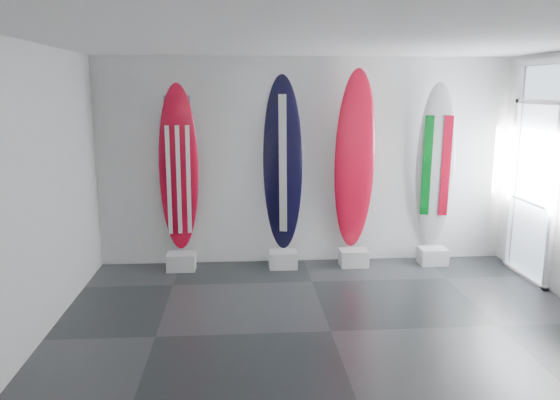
{
  "coord_description": "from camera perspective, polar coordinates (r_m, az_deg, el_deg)",
  "views": [
    {
      "loc": [
        -0.93,
        -5.39,
        2.53
      ],
      "look_at": [
        -0.44,
        1.4,
        1.16
      ],
      "focal_mm": 35.06,
      "sensor_mm": 36.0,
      "label": 1
    }
  ],
  "objects": [
    {
      "name": "display_block_swiss",
      "position": [
        8.11,
        7.68,
        -6.0
      ],
      "size": [
        0.4,
        0.3,
        0.24
      ],
      "primitive_type": "cube",
      "color": "silver",
      "rests_on": "floor"
    },
    {
      "name": "surfboard_italy",
      "position": [
        8.24,
        15.89,
        3.39
      ],
      "size": [
        0.62,
        0.47,
        2.41
      ],
      "primitive_type": "ellipsoid",
      "rotation": [
        0.11,
        0.0,
        -0.25
      ],
      "color": "silver",
      "rests_on": "display_block_italy"
    },
    {
      "name": "ceiling",
      "position": [
        5.49,
        5.93,
        16.27
      ],
      "size": [
        6.0,
        6.0,
        0.0
      ],
      "primitive_type": "plane",
      "rotation": [
        3.14,
        0.0,
        0.0
      ],
      "color": "white",
      "rests_on": "wall_back"
    },
    {
      "name": "display_block_italy",
      "position": [
        8.42,
        15.63,
        -5.65
      ],
      "size": [
        0.4,
        0.3,
        0.24
      ],
      "primitive_type": "cube",
      "color": "silver",
      "rests_on": "floor"
    },
    {
      "name": "surfboard_navy",
      "position": [
        7.76,
        0.27,
        3.72
      ],
      "size": [
        0.6,
        0.34,
        2.51
      ],
      "primitive_type": "ellipsoid",
      "rotation": [
        0.05,
        0.0,
        -0.26
      ],
      "color": "black",
      "rests_on": "display_block_navy"
    },
    {
      "name": "display_block_navy",
      "position": [
        7.96,
        0.32,
        -6.21
      ],
      "size": [
        0.4,
        0.3,
        0.24
      ],
      "primitive_type": "cube",
      "color": "silver",
      "rests_on": "floor"
    },
    {
      "name": "wall_outlet",
      "position": [
        8.3,
        -14.54,
        -4.19
      ],
      "size": [
        0.09,
        0.02,
        0.13
      ],
      "primitive_type": "cube",
      "color": "silver",
      "rests_on": "wall_back"
    },
    {
      "name": "wall_left",
      "position": [
        5.86,
        -24.69,
        0.24
      ],
      "size": [
        0.0,
        5.0,
        5.0
      ],
      "primitive_type": "plane",
      "rotation": [
        1.57,
        0.0,
        1.57
      ],
      "color": "silver",
      "rests_on": "ground"
    },
    {
      "name": "surfboard_usa",
      "position": [
        7.79,
        -10.51,
        3.13
      ],
      "size": [
        0.59,
        0.45,
        2.4
      ],
      "primitive_type": "ellipsoid",
      "rotation": [
        0.13,
        0.0,
        0.14
      ],
      "color": "#9E081D",
      "rests_on": "display_block_usa"
    },
    {
      "name": "floor",
      "position": [
        6.02,
        5.33,
        -13.47
      ],
      "size": [
        6.0,
        6.0,
        0.0
      ],
      "primitive_type": "plane",
      "color": "black",
      "rests_on": "ground"
    },
    {
      "name": "glass_door",
      "position": [
        8.04,
        25.01,
        2.43
      ],
      "size": [
        0.12,
        1.16,
        2.85
      ],
      "primitive_type": null,
      "color": "white",
      "rests_on": "floor"
    },
    {
      "name": "wall_front",
      "position": [
        3.2,
        13.18,
        -7.63
      ],
      "size": [
        6.0,
        0.0,
        6.0
      ],
      "primitive_type": "plane",
      "rotation": [
        -1.57,
        0.0,
        0.0
      ],
      "color": "silver",
      "rests_on": "ground"
    },
    {
      "name": "display_block_usa",
      "position": [
        7.99,
        -10.25,
        -6.34
      ],
      "size": [
        0.4,
        0.3,
        0.24
      ],
      "primitive_type": "cube",
      "color": "silver",
      "rests_on": "floor"
    },
    {
      "name": "wall_back",
      "position": [
        8.01,
        2.61,
        4.01
      ],
      "size": [
        6.0,
        0.0,
        6.0
      ],
      "primitive_type": "plane",
      "rotation": [
        1.57,
        0.0,
        0.0
      ],
      "color": "silver",
      "rests_on": "ground"
    },
    {
      "name": "surfboard_swiss",
      "position": [
        7.9,
        7.8,
        4.06
      ],
      "size": [
        0.6,
        0.31,
        2.59
      ],
      "primitive_type": "ellipsoid",
      "rotation": [
        0.08,
        0.0,
        0.04
      ],
      "color": "#9E081D",
      "rests_on": "display_block_swiss"
    }
  ]
}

